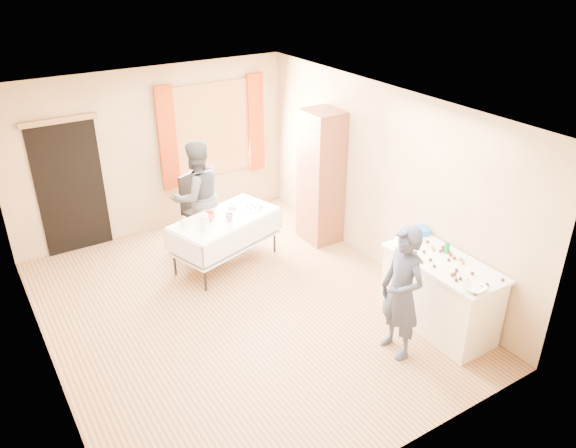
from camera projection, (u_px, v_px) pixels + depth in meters
floor at (240, 310)px, 7.20m from camera, size 4.50×5.50×0.02m
ceiling at (230, 109)px, 6.02m from camera, size 4.50×5.50×0.02m
wall_back at (153, 152)px, 8.69m from camera, size 4.50×0.02×2.60m
wall_front at (393, 347)px, 4.53m from camera, size 4.50×0.02×2.60m
wall_left at (32, 273)px, 5.54m from camera, size 0.02×5.50×2.60m
wall_right at (382, 180)px, 7.69m from camera, size 0.02×5.50×2.60m
window_frame at (212, 130)px, 9.05m from camera, size 1.32×0.06×1.52m
window_pane at (213, 130)px, 9.04m from camera, size 1.20×0.02×1.40m
curtain_left at (167, 139)px, 8.64m from camera, size 0.28×0.06×1.65m
curtain_right at (256, 123)px, 9.38m from camera, size 0.28×0.06×1.65m
doorway at (71, 188)px, 8.19m from camera, size 0.95×0.04×2.00m
door_lintel at (58, 120)px, 7.70m from camera, size 1.05×0.06×0.08m
cabinet at (321, 177)px, 8.48m from camera, size 0.50×0.60×2.06m
counter at (440, 294)px, 6.70m from camera, size 0.68×1.44×0.91m
party_table at (226, 236)px, 8.04m from camera, size 1.71×1.22×0.75m
chair at (201, 220)px, 8.77m from camera, size 0.58×0.58×1.07m
girl at (402, 293)px, 6.12m from camera, size 0.61×0.42×1.59m
woman at (197, 196)px, 8.28m from camera, size 0.97×0.82×1.71m
soda_can at (447, 248)px, 6.65m from camera, size 0.08×0.08×0.12m
mixing_bowl at (474, 288)px, 5.94m from camera, size 0.30×0.30×0.06m
foam_block at (402, 238)px, 6.91m from camera, size 0.18×0.15×0.08m
blue_basket at (416, 231)px, 7.08m from camera, size 0.35×0.28×0.08m
pitcher at (205, 223)px, 7.50m from camera, size 0.12×0.12×0.22m
cup_red at (209, 216)px, 7.77m from camera, size 0.17×0.17×0.13m
cup_rainbow at (229, 217)px, 7.76m from camera, size 0.18×0.18×0.11m
small_bowl at (232, 206)px, 8.16m from camera, size 0.21×0.21×0.05m
pastry_tray at (254, 208)px, 8.14m from camera, size 0.34×0.32×0.02m
bottle at (184, 222)px, 7.57m from camera, size 0.12×0.13×0.17m
cake_balls at (448, 263)px, 6.42m from camera, size 0.52×1.13×0.04m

